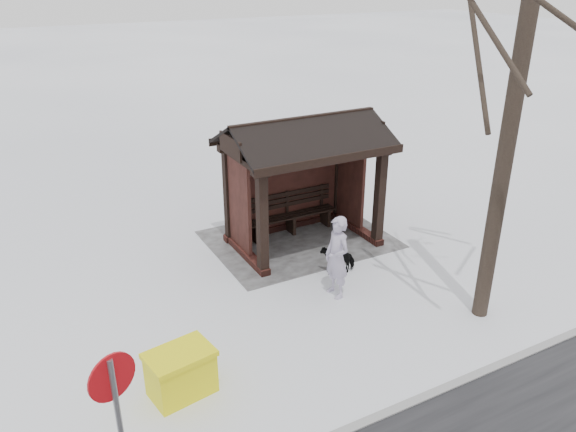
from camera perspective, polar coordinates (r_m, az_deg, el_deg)
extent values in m
plane|color=white|center=(13.50, 1.54, -2.73)|extent=(120.00, 120.00, 0.00)
cube|color=gray|center=(9.87, 18.13, -15.30)|extent=(120.00, 0.15, 0.06)
cube|color=gray|center=(13.65, 1.13, -2.37)|extent=(4.20, 3.20, 0.02)
cube|color=#371814|center=(14.17, -0.25, -1.00)|extent=(3.30, 0.22, 0.16)
cube|color=#371814|center=(14.20, 6.82, -1.14)|extent=(0.22, 2.10, 0.16)
cube|color=#371814|center=(12.86, -4.28, -3.83)|extent=(0.22, 2.10, 0.16)
cube|color=black|center=(13.11, 9.27, 1.63)|extent=(0.20, 0.20, 2.30)
cube|color=black|center=(11.65, -2.62, -1.00)|extent=(0.20, 0.20, 2.30)
cube|color=black|center=(14.48, 5.01, 4.04)|extent=(0.20, 0.20, 2.30)
cube|color=black|center=(13.17, -6.03, 1.92)|extent=(0.20, 0.20, 2.30)
cube|color=black|center=(13.73, -0.26, 3.35)|extent=(2.80, 0.08, 2.14)
cube|color=black|center=(13.99, 6.32, 3.61)|extent=(0.08, 1.17, 2.14)
cube|color=black|center=(12.64, -5.03, 1.38)|extent=(0.08, 1.17, 2.14)
cube|color=black|center=(11.88, 3.83, 5.75)|extent=(3.40, 0.20, 0.18)
cube|color=black|center=(13.37, -0.27, 7.89)|extent=(3.40, 0.20, 0.18)
cylinder|color=black|center=(9.94, 22.17, 11.87)|extent=(0.29, 0.29, 8.55)
imported|color=#ACA1BD|center=(11.08, 4.99, -4.20)|extent=(0.44, 0.64, 1.70)
imported|color=black|center=(12.18, 5.08, -4.35)|extent=(0.77, 0.46, 0.61)
cube|color=yellow|center=(9.09, -10.80, -15.58)|extent=(1.03, 0.78, 0.68)
cube|color=yellow|center=(8.85, -11.00, -13.67)|extent=(1.10, 0.84, 0.08)
cylinder|color=#B50C13|center=(6.61, -17.45, -15.35)|extent=(0.56, 0.24, 0.59)
cylinder|color=white|center=(6.62, -17.49, -15.25)|extent=(0.43, 0.19, 0.45)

